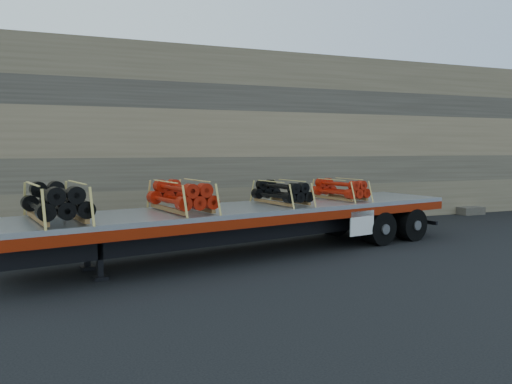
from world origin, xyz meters
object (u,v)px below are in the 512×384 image
Objects in this scene: bundle_front at (56,203)px; bundle_midfront at (182,197)px; bundle_midrear at (281,193)px; trailer at (250,230)px; bundle_rear at (340,190)px.

bundle_front is 3.24m from bundle_midfront.
bundle_midfront reaches higher than bundle_midrear.
bundle_midrear is (1.14, 0.22, 1.06)m from trailer.
bundle_midrear is at bearing 0.00° from bundle_front.
bundle_rear is (8.83, 1.74, -0.10)m from bundle_front.
bundle_midfront is at bearing 180.00° from trailer.
trailer is 7.30× the size of bundle_midrear.
bundle_front is 9.01m from bundle_rear.
trailer is at bearing -180.00° from bundle_midrear.
bundle_front is at bearing 180.00° from bundle_midrear.
bundle_midfront is at bearing 180.00° from bundle_rear.
bundle_midfront is at bearing 180.00° from bundle_midrear.
bundle_front is 1.29× the size of bundle_rear.
trailer is 6.26× the size of bundle_midfront.
bundle_front is at bearing 180.00° from bundle_rear.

